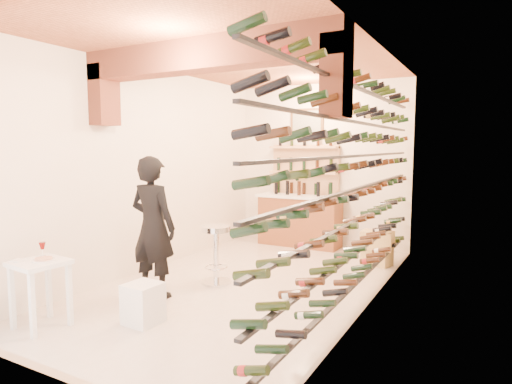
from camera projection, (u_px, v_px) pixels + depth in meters
ground at (246, 284)px, 6.25m from camera, size 6.00×6.00×0.00m
room_shell at (236, 125)px, 5.79m from camera, size 3.52×6.02×3.21m
wine_rack at (353, 180)px, 5.36m from camera, size 0.32×5.70×2.56m
back_counter at (300, 219)px, 8.65m from camera, size 1.70×0.62×1.29m
back_shelving at (305, 186)px, 8.79m from camera, size 1.40×0.31×2.73m
tasting_table at (40, 273)px, 4.69m from camera, size 0.56×0.56×0.90m
white_stool at (143, 303)px, 4.84m from camera, size 0.38×0.38×0.45m
person at (153, 227)px, 5.66m from camera, size 0.68×0.45×1.84m
chrome_barstool at (216, 250)px, 6.23m from camera, size 0.43×0.43×0.83m
crate_lower at (377, 257)px, 7.25m from camera, size 0.51×0.41×0.27m
crate_upper at (377, 240)px, 7.22m from camera, size 0.51×0.35×0.30m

